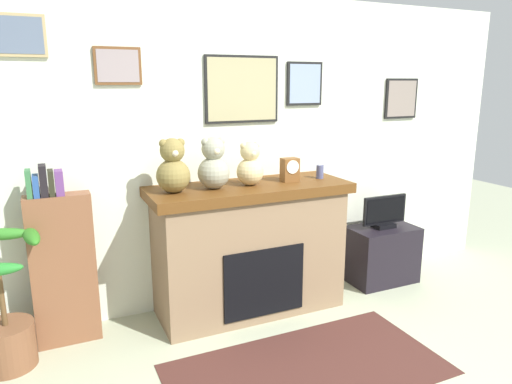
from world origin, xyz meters
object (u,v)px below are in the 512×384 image
television (384,213)px  teddy_bear_grey (250,166)px  mantel_clock (290,170)px  candle_jar (320,172)px  tv_stand (382,254)px  fireplace (249,248)px  potted_plant (6,323)px  teddy_bear_tan (173,168)px  bookshelf (63,265)px  teddy_bear_brown (214,166)px

television → teddy_bear_grey: size_ratio=1.35×
mantel_clock → teddy_bear_grey: bearing=179.8°
candle_jar → mantel_clock: bearing=-179.7°
tv_stand → mantel_clock: 1.38m
fireplace → potted_plant: size_ratio=1.74×
fireplace → teddy_bear_tan: (-0.62, -0.02, 0.72)m
fireplace → teddy_bear_tan: bearing=-178.3°
fireplace → television: fireplace is taller
candle_jar → mantel_clock: mantel_clock is taller
bookshelf → tv_stand: 2.85m
potted_plant → teddy_bear_grey: 2.04m
fireplace → teddy_bear_tan: size_ratio=4.02×
fireplace → teddy_bear_grey: teddy_bear_grey is taller
bookshelf → teddy_bear_tan: teddy_bear_tan is taller
tv_stand → candle_jar: candle_jar is taller
bookshelf → teddy_bear_tan: bearing=-7.9°
teddy_bear_tan → teddy_bear_brown: 0.32m
tv_stand → potted_plant: bearing=-178.5°
tv_stand → teddy_bear_brown: bearing=-179.6°
tv_stand → teddy_bear_tan: teddy_bear_tan is taller
potted_plant → bookshelf: bearing=25.4°
bookshelf → candle_jar: (2.09, -0.11, 0.54)m
fireplace → television: size_ratio=3.48×
teddy_bear_tan → teddy_bear_brown: teddy_bear_tan is taller
teddy_bear_grey → teddy_bear_tan: bearing=-180.0°
fireplace → mantel_clock: mantel_clock is taller
candle_jar → bookshelf: bearing=176.9°
mantel_clock → teddy_bear_tan: 0.99m
fireplace → tv_stand: 1.42m
fireplace → bookshelf: bearing=176.2°
television → teddy_bear_tan: (-2.02, -0.01, 0.58)m
potted_plant → mantel_clock: size_ratio=4.84×
fireplace → bookshelf: bookshelf is taller
fireplace → teddy_bear_brown: size_ratio=4.10×
tv_stand → television: size_ratio=1.37×
mantel_clock → candle_jar: bearing=0.3°
fireplace → potted_plant: fireplace is taller
teddy_bear_brown → bookshelf: bearing=174.3°
teddy_bear_tan → teddy_bear_grey: size_ratio=1.17×
potted_plant → teddy_bear_grey: teddy_bear_grey is taller
fireplace → teddy_bear_grey: size_ratio=4.69×
fireplace → teddy_bear_grey: bearing=-88.7°
fireplace → teddy_bear_grey: 0.70m
teddy_bear_brown → tv_stand: bearing=0.4°
bookshelf → teddy_bear_grey: (1.44, -0.11, 0.64)m
fireplace → teddy_bear_grey: (0.00, -0.02, 0.70)m
television → mantel_clock: size_ratio=2.42×
mantel_clock → teddy_bear_brown: (-0.67, 0.00, 0.08)m
potted_plant → teddy_bear_tan: (1.20, 0.07, 0.95)m
potted_plant → television: potted_plant is taller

